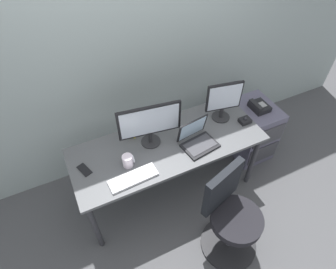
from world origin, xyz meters
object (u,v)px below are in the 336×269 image
Objects in this scene: cell_phone at (84,170)px; monitor_main at (150,123)px; trackball_mouse at (245,120)px; file_cabinet at (251,130)px; monitor_side at (224,100)px; keyboard at (133,178)px; banana at (131,132)px; laptop at (197,139)px; coffee_mug at (128,161)px; office_chair at (230,218)px; desk_phone at (259,106)px.

monitor_main is at bearing -14.89° from cell_phone.
file_cabinet is at bearing 28.14° from trackball_mouse.
trackball_mouse reaches higher than file_cabinet.
monitor_main is 0.68m from cell_phone.
monitor_main is at bearing -179.68° from monitor_side.
monitor_side reaches higher than keyboard.
monitor_main reaches higher than banana.
monitor_main is 2.95× the size of banana.
coffee_mug is at bearing 176.83° from laptop.
laptop reaches higher than coffee_mug.
office_chair is 1.07m from monitor_main.
cell_phone reaches higher than file_cabinet.
cell_phone is at bearing -178.58° from desk_phone.
monitor_side is (-0.49, -0.01, 0.63)m from file_cabinet.
file_cabinet is 1.97× the size of laptop.
monitor_main is at bearing 170.56° from trackball_mouse.
monitor_side is 0.93m from banana.
trackball_mouse reaches higher than keyboard.
file_cabinet is 4.78× the size of cell_phone.
cell_phone is (-1.88, -0.05, 0.03)m from desk_phone.
monitor_side is 0.47m from laptop.
banana is at bearing 142.90° from laptop.
desk_phone is 1.88m from cell_phone.
monitor_side is 1.42m from cell_phone.
monitor_main reaches higher than trackball_mouse.
banana is (0.17, 0.50, 0.01)m from keyboard.
office_chair is 1.31m from cell_phone.
trackball_mouse is at bearing 49.66° from office_chair.
desk_phone is 0.58× the size of laptop.
banana is at bearing 71.62° from keyboard.
file_cabinet is at bearing 13.28° from laptop.
coffee_mug reaches higher than cell_phone.
monitor_main is at bearing 113.09° from office_chair.
trackball_mouse is (0.57, 0.04, -0.03)m from laptop.
trackball_mouse is at bearing -9.44° from monitor_main.
desk_phone is at bearing -0.31° from monitor_main.
monitor_main is at bearing -179.55° from file_cabinet.
coffee_mug is (-1.04, -0.17, -0.17)m from monitor_side.
cell_phone is at bearing -155.05° from banana.
monitor_side is 2.18× the size of banana.
laptop reaches higher than office_chair.
monitor_side reaches higher than desk_phone.
monitor_main is 0.98m from trackball_mouse.
monitor_main reaches higher than keyboard.
file_cabinet is 1.01m from laptop.
file_cabinet is 1.24m from office_chair.
office_chair is 1.18m from banana.
laptop is (0.38, -0.20, -0.19)m from monitor_main.
cell_phone is (-1.01, 0.14, -0.05)m from laptop.
monitor_main is (-1.24, 0.01, 0.27)m from desk_phone.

